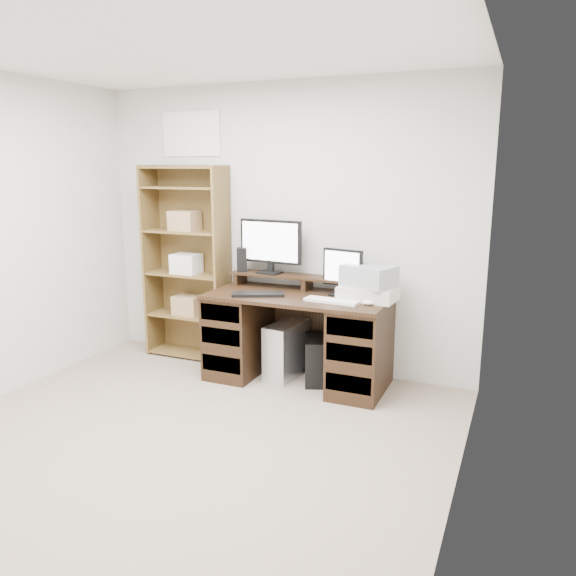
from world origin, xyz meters
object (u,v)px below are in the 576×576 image
Objects in this scene: desk at (298,337)px; tower_silver at (287,350)px; monitor_small at (342,270)px; tower_black at (315,360)px; bookshelf at (188,261)px; printer at (368,293)px; monitor_wide at (270,244)px.

desk reaches higher than tower_silver.
tower_black is (-0.20, -0.08, -0.77)m from monitor_small.
bookshelf reaches higher than desk.
monitor_small is 0.88× the size of printer.
desk is 0.85m from monitor_wide.
monitor_wide is 0.93m from tower_silver.
bookshelf is at bearing 151.50° from tower_black.
tower_black is at bearing 2.68° from tower_silver.
tower_silver is at bearing 155.61° from desk.
monitor_small is 0.29m from printer.
bookshelf reaches higher than tower_silver.
bookshelf reaches higher than monitor_wide.
monitor_small is 0.80m from tower_black.
tower_black is at bearing -14.57° from monitor_wide.
bookshelf is (-1.21, 0.21, 0.53)m from desk.
desk is 0.71m from printer.
monitor_small reaches higher than printer.
desk is 0.25m from tower_black.
monitor_small is at bearing 169.42° from printer.
desk is at bearing -17.34° from tower_silver.
desk is 3.42× the size of printer.
desk is 0.68m from monitor_small.
monitor_wide is 0.99m from printer.
monitor_small is at bearing 0.66° from tower_black.
tower_silver is at bearing 154.57° from tower_black.
tower_silver is 0.27m from tower_black.
monitor_wide reaches higher than printer.
tower_silver is (-0.47, -0.06, -0.72)m from monitor_small.
desk is 3.15× the size of tower_silver.
monitor_wide is at bearing -0.09° from bookshelf.
bookshelf is (-1.35, 0.18, 0.73)m from tower_black.
monitor_wide is (-0.35, 0.21, 0.74)m from desk.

